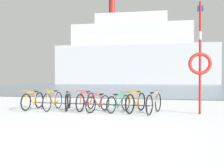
{
  "coord_description": "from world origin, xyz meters",
  "views": [
    {
      "loc": [
        2.2,
        -4.79,
        1.21
      ],
      "look_at": [
        -0.33,
        5.69,
        1.05
      ],
      "focal_mm": 35.98,
      "sensor_mm": 36.0,
      "label": 1
    }
  ],
  "objects_px": {
    "bicycle_0": "(33,101)",
    "bicycle_1": "(53,101)",
    "bicycle_6": "(136,102)",
    "ferry_ship": "(134,56)",
    "bicycle_3": "(86,101)",
    "bicycle_4": "(98,103)",
    "rescue_post": "(200,61)",
    "bicycle_5": "(119,103)",
    "bicycle_7": "(154,103)",
    "bicycle_2": "(68,101)"
  },
  "relations": [
    {
      "from": "bicycle_5",
      "to": "rescue_post",
      "type": "distance_m",
      "value": 3.34
    },
    {
      "from": "bicycle_3",
      "to": "bicycle_5",
      "type": "height_order",
      "value": "bicycle_3"
    },
    {
      "from": "bicycle_3",
      "to": "bicycle_7",
      "type": "height_order",
      "value": "bicycle_7"
    },
    {
      "from": "bicycle_5",
      "to": "rescue_post",
      "type": "height_order",
      "value": "rescue_post"
    },
    {
      "from": "bicycle_3",
      "to": "bicycle_4",
      "type": "xyz_separation_m",
      "value": [
        0.59,
        -0.24,
        -0.04
      ]
    },
    {
      "from": "bicycle_0",
      "to": "bicycle_4",
      "type": "distance_m",
      "value": 2.87
    },
    {
      "from": "bicycle_4",
      "to": "bicycle_0",
      "type": "bearing_deg",
      "value": 179.11
    },
    {
      "from": "bicycle_0",
      "to": "bicycle_1",
      "type": "height_order",
      "value": "bicycle_1"
    },
    {
      "from": "bicycle_1",
      "to": "bicycle_6",
      "type": "bearing_deg",
      "value": 2.39
    },
    {
      "from": "rescue_post",
      "to": "bicycle_0",
      "type": "bearing_deg",
      "value": -177.91
    },
    {
      "from": "bicycle_2",
      "to": "bicycle_6",
      "type": "bearing_deg",
      "value": -0.77
    },
    {
      "from": "bicycle_0",
      "to": "bicycle_4",
      "type": "xyz_separation_m",
      "value": [
        2.87,
        -0.04,
        -0.03
      ]
    },
    {
      "from": "bicycle_4",
      "to": "bicycle_2",
      "type": "bearing_deg",
      "value": 169.55
    },
    {
      "from": "ferry_ship",
      "to": "bicycle_3",
      "type": "bearing_deg",
      "value": -83.48
    },
    {
      "from": "bicycle_3",
      "to": "ferry_ship",
      "type": "relative_size",
      "value": 0.03
    },
    {
      "from": "bicycle_5",
      "to": "bicycle_7",
      "type": "height_order",
      "value": "bicycle_7"
    },
    {
      "from": "bicycle_3",
      "to": "bicycle_6",
      "type": "height_order",
      "value": "bicycle_6"
    },
    {
      "from": "bicycle_2",
      "to": "bicycle_5",
      "type": "distance_m",
      "value": 2.17
    },
    {
      "from": "rescue_post",
      "to": "ferry_ship",
      "type": "height_order",
      "value": "ferry_ship"
    },
    {
      "from": "bicycle_7",
      "to": "rescue_post",
      "type": "distance_m",
      "value": 2.23
    },
    {
      "from": "bicycle_2",
      "to": "ferry_ship",
      "type": "distance_m",
      "value": 69.71
    },
    {
      "from": "bicycle_6",
      "to": "bicycle_5",
      "type": "bearing_deg",
      "value": -176.01
    },
    {
      "from": "bicycle_6",
      "to": "bicycle_4",
      "type": "bearing_deg",
      "value": -171.5
    },
    {
      "from": "bicycle_1",
      "to": "bicycle_2",
      "type": "height_order",
      "value": "bicycle_1"
    },
    {
      "from": "bicycle_3",
      "to": "bicycle_1",
      "type": "bearing_deg",
      "value": -173.14
    },
    {
      "from": "bicycle_1",
      "to": "bicycle_5",
      "type": "distance_m",
      "value": 2.75
    },
    {
      "from": "bicycle_6",
      "to": "bicycle_7",
      "type": "xyz_separation_m",
      "value": [
        0.68,
        -0.12,
        0.0
      ]
    },
    {
      "from": "bicycle_4",
      "to": "bicycle_6",
      "type": "relative_size",
      "value": 0.89
    },
    {
      "from": "bicycle_1",
      "to": "rescue_post",
      "type": "xyz_separation_m",
      "value": [
        5.7,
        0.21,
        1.52
      ]
    },
    {
      "from": "bicycle_0",
      "to": "bicycle_2",
      "type": "height_order",
      "value": "bicycle_2"
    },
    {
      "from": "bicycle_4",
      "to": "ferry_ship",
      "type": "bearing_deg",
      "value": 96.98
    },
    {
      "from": "bicycle_4",
      "to": "bicycle_7",
      "type": "xyz_separation_m",
      "value": [
        2.13,
        0.09,
        0.05
      ]
    },
    {
      "from": "bicycle_0",
      "to": "bicycle_3",
      "type": "distance_m",
      "value": 2.29
    },
    {
      "from": "bicycle_6",
      "to": "ferry_ship",
      "type": "distance_m",
      "value": 70.09
    },
    {
      "from": "bicycle_3",
      "to": "rescue_post",
      "type": "bearing_deg",
      "value": 0.63
    },
    {
      "from": "bicycle_3",
      "to": "bicycle_5",
      "type": "bearing_deg",
      "value": -2.85
    },
    {
      "from": "bicycle_1",
      "to": "bicycle_4",
      "type": "bearing_deg",
      "value": -2.16
    },
    {
      "from": "bicycle_2",
      "to": "ferry_ship",
      "type": "relative_size",
      "value": 0.03
    },
    {
      "from": "bicycle_4",
      "to": "bicycle_5",
      "type": "relative_size",
      "value": 0.93
    },
    {
      "from": "bicycle_6",
      "to": "ferry_ship",
      "type": "xyz_separation_m",
      "value": [
        -9.89,
        68.73,
        9.51
      ]
    },
    {
      "from": "bicycle_4",
      "to": "rescue_post",
      "type": "distance_m",
      "value": 4.07
    },
    {
      "from": "bicycle_2",
      "to": "bicycle_7",
      "type": "relative_size",
      "value": 0.93
    },
    {
      "from": "bicycle_0",
      "to": "bicycle_3",
      "type": "relative_size",
      "value": 1.0
    },
    {
      "from": "bicycle_0",
      "to": "bicycle_7",
      "type": "distance_m",
      "value": 5.0
    },
    {
      "from": "bicycle_1",
      "to": "rescue_post",
      "type": "relative_size",
      "value": 0.44
    },
    {
      "from": "bicycle_4",
      "to": "bicycle_6",
      "type": "distance_m",
      "value": 1.46
    },
    {
      "from": "bicycle_5",
      "to": "bicycle_0",
      "type": "bearing_deg",
      "value": -178.04
    },
    {
      "from": "rescue_post",
      "to": "bicycle_3",
      "type": "bearing_deg",
      "value": -179.37
    },
    {
      "from": "bicycle_1",
      "to": "ferry_ship",
      "type": "xyz_separation_m",
      "value": [
        -6.49,
        68.88,
        9.51
      ]
    },
    {
      "from": "bicycle_0",
      "to": "bicycle_1",
      "type": "distance_m",
      "value": 0.91
    }
  ]
}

